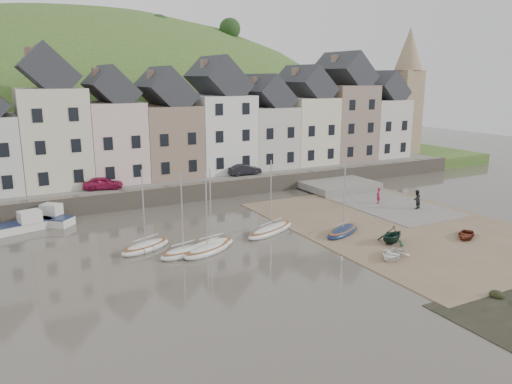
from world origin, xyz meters
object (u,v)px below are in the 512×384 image
sailboat_0 (146,247)px  person_red (378,196)px  rowboat_white (392,254)px  rowboat_red (466,235)px  person_dark (417,199)px  rowboat_green (392,235)px  car_right (245,169)px  car_left (103,183)px

sailboat_0 → person_red: bearing=5.0°
person_red → rowboat_white: bearing=9.5°
rowboat_red → person_dark: 8.92m
rowboat_green → rowboat_white: bearing=-58.7°
person_red → car_right: (-8.55, 12.94, 1.29)m
rowboat_red → car_right: 25.69m
rowboat_green → person_dark: person_dark is taller
rowboat_white → person_red: 15.49m
rowboat_white → rowboat_red: size_ratio=1.07×
sailboat_0 → rowboat_red: sailboat_0 is taller
person_red → rowboat_green: bearing=10.7°
person_dark → car_right: (-10.42, 16.24, 1.18)m
rowboat_green → rowboat_red: 6.34m
rowboat_white → rowboat_red: rowboat_white is taller
rowboat_red → car_left: car_left is taller
sailboat_0 → car_right: size_ratio=1.65×
rowboat_red → person_red: 11.71m
person_dark → car_left: bearing=-46.2°
rowboat_green → person_red: bearing=127.1°
sailboat_0 → car_right: bearing=43.4°
rowboat_white → rowboat_green: rowboat_green is taller
rowboat_red → car_left: 33.82m
rowboat_green → person_red: 12.14m
person_red → person_dark: size_ratio=0.88×
rowboat_green → car_left: bearing=-159.0°
person_red → car_left: (-24.42, 12.94, 1.31)m
car_right → person_dark: bearing=-145.1°
rowboat_green → car_right: (-1.27, 22.65, 1.50)m
car_right → rowboat_white: bearing=179.9°
sailboat_0 → person_red: size_ratio=3.86×
car_left → car_right: bearing=-75.8°
rowboat_green → car_left: (-17.14, 22.65, 1.52)m
rowboat_green → person_dark: size_ratio=1.38×
person_dark → rowboat_red: bearing=55.0°
person_dark → car_right: 19.33m
car_left → sailboat_0: bearing=-166.0°
sailboat_0 → rowboat_red: (23.22, -9.50, 0.06)m
rowboat_green → person_dark: bearing=109.0°
rowboat_white → rowboat_red: (8.30, 0.56, -0.02)m
person_dark → rowboat_green: bearing=20.5°
sailboat_0 → rowboat_green: 18.80m
person_red → person_dark: bearing=77.1°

